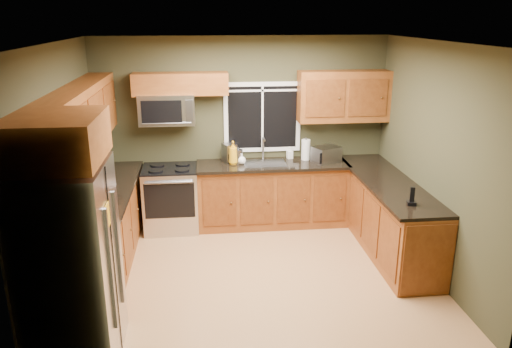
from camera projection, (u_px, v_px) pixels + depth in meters
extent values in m
plane|color=#AC794B|center=(255.00, 274.00, 5.99)|extent=(4.20, 4.20, 0.00)
plane|color=white|center=(255.00, 42.00, 5.17)|extent=(4.20, 4.20, 0.00)
plane|color=#353521|center=(242.00, 131.00, 7.29)|extent=(4.20, 0.00, 4.20)
plane|color=#353521|center=(280.00, 234.00, 3.88)|extent=(4.20, 0.00, 4.20)
plane|color=#353521|center=(61.00, 173.00, 5.36)|extent=(0.00, 3.60, 3.60)
plane|color=#353521|center=(434.00, 161.00, 5.80)|extent=(0.00, 3.60, 3.60)
cube|color=white|center=(262.00, 117.00, 7.24)|extent=(1.12, 0.03, 1.02)
cube|color=black|center=(262.00, 117.00, 7.23)|extent=(1.00, 0.01, 0.90)
cube|color=white|center=(262.00, 117.00, 7.23)|extent=(0.03, 0.01, 0.90)
cube|color=white|center=(263.00, 91.00, 7.11)|extent=(1.00, 0.01, 0.03)
cube|color=brown|center=(105.00, 230.00, 6.12)|extent=(0.60, 2.65, 0.90)
cube|color=black|center=(104.00, 194.00, 5.98)|extent=(0.65, 2.65, 0.04)
cube|color=brown|center=(272.00, 195.00, 7.32)|extent=(2.17, 0.60, 0.90)
cube|color=black|center=(273.00, 165.00, 7.15)|extent=(2.17, 0.65, 0.04)
cube|color=brown|center=(386.00, 216.00, 6.56)|extent=(0.60, 2.50, 0.90)
cube|color=#673212|center=(428.00, 260.00, 5.37)|extent=(0.56, 0.02, 0.82)
cube|color=black|center=(387.00, 182.00, 6.42)|extent=(0.65, 2.50, 0.04)
cube|color=brown|center=(82.00, 117.00, 5.67)|extent=(0.33, 2.65, 0.72)
cube|color=brown|center=(180.00, 84.00, 6.82)|extent=(1.30, 0.33, 0.30)
cube|color=brown|center=(343.00, 96.00, 7.12)|extent=(1.30, 0.33, 0.72)
cube|color=brown|center=(55.00, 139.00, 3.96)|extent=(0.72, 0.90, 0.38)
cube|color=#B7B7BC|center=(71.00, 266.00, 4.31)|extent=(0.72, 0.90, 1.80)
cube|color=slate|center=(111.00, 270.00, 4.14)|extent=(0.03, 0.04, 1.10)
cube|color=slate|center=(118.00, 249.00, 4.52)|extent=(0.03, 0.04, 1.10)
cube|color=black|center=(114.00, 264.00, 4.35)|extent=(0.01, 0.02, 1.78)
cube|color=gold|center=(108.00, 215.00, 4.10)|extent=(0.01, 0.14, 0.20)
cube|color=#B7B7BC|center=(171.00, 199.00, 7.14)|extent=(0.76, 0.65, 0.90)
cube|color=black|center=(170.00, 169.00, 7.00)|extent=(0.76, 0.64, 0.03)
cube|color=black|center=(170.00, 201.00, 6.80)|extent=(0.68, 0.02, 0.50)
cylinder|color=slate|center=(168.00, 183.00, 6.70)|extent=(0.64, 0.04, 0.04)
cylinder|color=black|center=(156.00, 171.00, 6.85)|extent=(0.20, 0.20, 0.01)
cylinder|color=black|center=(182.00, 170.00, 6.88)|extent=(0.20, 0.20, 0.01)
cylinder|color=black|center=(157.00, 165.00, 7.11)|extent=(0.20, 0.20, 0.01)
cylinder|color=black|center=(183.00, 164.00, 7.15)|extent=(0.20, 0.20, 0.01)
cube|color=#B7B7BC|center=(167.00, 109.00, 6.88)|extent=(0.76, 0.38, 0.42)
cube|color=black|center=(162.00, 112.00, 6.69)|extent=(0.54, 0.01, 0.30)
cube|color=slate|center=(189.00, 111.00, 6.73)|extent=(0.10, 0.01, 0.30)
cylinder|color=slate|center=(167.00, 124.00, 6.73)|extent=(0.66, 0.02, 0.02)
cube|color=slate|center=(265.00, 164.00, 7.14)|extent=(0.60, 0.42, 0.02)
cylinder|color=#B7B7BC|center=(263.00, 148.00, 7.28)|extent=(0.03, 0.03, 0.34)
cylinder|color=#B7B7BC|center=(264.00, 139.00, 7.15)|extent=(0.03, 0.18, 0.03)
cube|color=#B7B7BC|center=(326.00, 154.00, 7.17)|extent=(0.45, 0.40, 0.23)
cube|color=black|center=(329.00, 157.00, 7.04)|extent=(0.29, 0.14, 0.16)
cube|color=slate|center=(229.00, 153.00, 7.18)|extent=(0.23, 0.24, 0.27)
cylinder|color=black|center=(230.00, 158.00, 7.13)|extent=(0.13, 0.13, 0.14)
cylinder|color=#B7B7BC|center=(238.00, 156.00, 7.13)|extent=(0.14, 0.14, 0.20)
cone|color=black|center=(238.00, 148.00, 7.10)|extent=(0.09, 0.09, 0.05)
cylinder|color=white|center=(306.00, 150.00, 7.29)|extent=(0.16, 0.16, 0.30)
cylinder|color=slate|center=(306.00, 139.00, 7.24)|extent=(0.03, 0.03, 0.04)
imported|color=gold|center=(233.00, 153.00, 7.07)|extent=(0.13, 0.13, 0.33)
imported|color=white|center=(290.00, 153.00, 7.36)|extent=(0.09, 0.10, 0.18)
imported|color=white|center=(242.00, 159.00, 7.10)|extent=(0.14, 0.14, 0.15)
cube|color=black|center=(411.00, 203.00, 5.58)|extent=(0.11, 0.11, 0.04)
cube|color=black|center=(412.00, 194.00, 5.55)|extent=(0.05, 0.04, 0.17)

